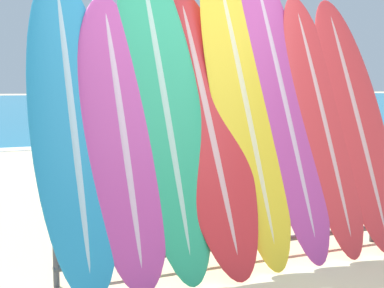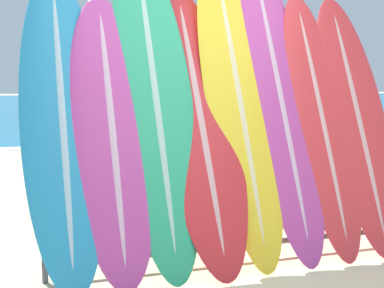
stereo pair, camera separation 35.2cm
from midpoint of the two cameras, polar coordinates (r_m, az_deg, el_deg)
surfboard_rack at (r=3.94m, az=2.00°, el=-6.50°), size 2.63×0.04×0.78m
surfboard_slot_0 at (r=3.65m, az=-15.41°, el=2.53°), size 0.56×1.13×2.15m
surfboard_slot_1 at (r=3.65m, az=-10.27°, el=1.26°), size 0.57×1.02×1.97m
surfboard_slot_2 at (r=3.83m, az=-5.80°, el=4.93°), size 0.57×1.23×2.43m
surfboard_slot_3 at (r=3.90m, az=-1.00°, el=2.56°), size 0.60×1.20×2.10m
surfboard_slot_4 at (r=4.07m, az=3.01°, el=4.96°), size 0.54×1.15×2.42m
surfboard_slot_5 at (r=4.23m, az=7.23°, el=5.06°), size 0.53×1.15×2.43m
surfboard_slot_6 at (r=4.34m, az=11.43°, el=2.64°), size 0.49×0.95×2.07m
surfboard_slot_7 at (r=4.53m, az=14.92°, el=2.61°), size 0.55×0.95×2.05m
person_near_water at (r=8.21m, az=7.12°, el=3.57°), size 0.27×0.29×1.68m
person_mid_beach at (r=9.79m, az=-11.93°, el=3.98°), size 0.23×0.29×1.70m
person_far_left at (r=6.72m, az=-14.12°, el=3.09°), size 0.29×0.29×1.74m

